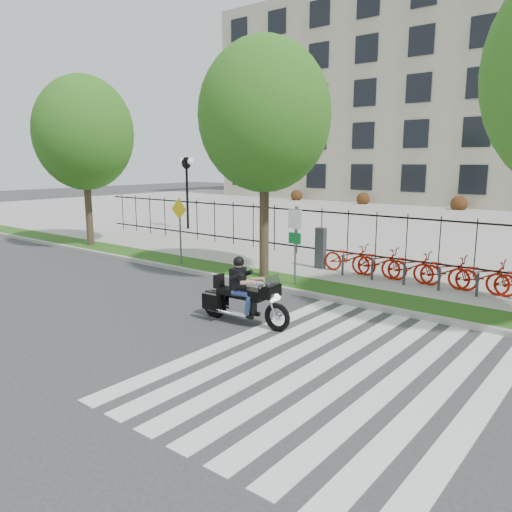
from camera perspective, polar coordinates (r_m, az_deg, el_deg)
The scene contains 14 objects.
ground at distance 13.10m, azimuth -9.36°, elevation -7.28°, with size 120.00×120.00×0.00m, color #313234.
curb at distance 16.00m, azimuth 1.59°, elevation -3.52°, with size 60.00×0.20×0.15m, color #9A9891.
grass_verge at distance 16.66m, azimuth 3.36°, elevation -2.95°, with size 60.00×1.50×0.15m, color #1E4912.
sidewalk at distance 18.71m, azimuth 7.79°, elevation -1.50°, with size 60.00×3.50×0.15m, color #A3A198.
plaza at distance 34.79m, azimuth 22.84°, elevation 3.42°, with size 80.00×34.00×0.10m, color #A3A198.
crosswalk_stripes at distance 10.25m, azimuth 9.54°, elevation -12.52°, with size 5.70×8.00×0.01m, color silver, non-canonical shape.
iron_fence at distance 20.02m, azimuth 10.44°, elevation 2.36°, with size 30.00×0.06×2.00m, color black, non-canonical shape.
lamp_post_left at distance 29.43m, azimuth -7.93°, elevation 9.13°, with size 1.06×0.70×4.25m.
street_tree_0 at distance 24.44m, azimuth -19.08°, elevation 13.11°, with size 4.46×4.46×7.68m.
street_tree_1 at distance 16.77m, azimuth 0.97°, elevation 15.72°, with size 4.32×4.32×7.82m.
bike_share_station at distance 16.29m, azimuth 24.27°, elevation -2.05°, with size 11.18×0.89×1.50m.
sign_pole_regulatory at distance 15.69m, azimuth 4.49°, elevation 2.37°, with size 0.50×0.09×2.50m.
sign_pole_warning at distance 19.13m, azimuth -8.71°, elevation 3.82°, with size 0.78×0.09×2.49m.
motorcycle_rider at distance 12.52m, azimuth -1.41°, elevation -4.73°, with size 2.67×0.81×2.06m.
Camera 1 is at (9.31, -8.28, 4.05)m, focal length 35.00 mm.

